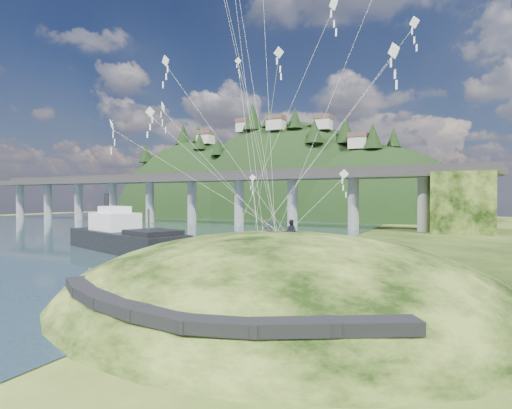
% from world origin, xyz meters
% --- Properties ---
extents(ground, '(320.00, 320.00, 0.00)m').
position_xyz_m(ground, '(0.00, 0.00, 0.00)').
color(ground, black).
rests_on(ground, ground).
extents(water, '(240.00, 240.00, 0.00)m').
position_xyz_m(water, '(-72.00, 30.00, 0.01)').
color(water, '#304C59').
rests_on(water, ground).
extents(grass_hill, '(36.00, 32.00, 13.00)m').
position_xyz_m(grass_hill, '(8.00, 2.00, -1.50)').
color(grass_hill, black).
rests_on(grass_hill, ground).
extents(footpath, '(22.29, 5.84, 0.83)m').
position_xyz_m(footpath, '(7.46, -9.74, 2.08)').
color(footpath, black).
rests_on(footpath, ground).
extents(bridge, '(160.00, 11.00, 15.00)m').
position_xyz_m(bridge, '(-26.46, 70.07, 9.70)').
color(bridge, '#2D2B2B').
rests_on(bridge, ground).
extents(far_ridge, '(153.00, 70.00, 94.50)m').
position_xyz_m(far_ridge, '(-43.58, 122.17, -7.44)').
color(far_ridge, black).
rests_on(far_ridge, ground).
extents(work_barge, '(24.45, 13.84, 8.28)m').
position_xyz_m(work_barge, '(-22.40, 17.14, 2.07)').
color(work_barge, black).
rests_on(work_barge, ground).
extents(wooden_dock, '(13.60, 4.25, 0.96)m').
position_xyz_m(wooden_dock, '(-5.48, 4.95, 0.42)').
color(wooden_dock, '#3B2018').
rests_on(wooden_dock, ground).
extents(kite_flyers, '(2.72, 0.78, 1.91)m').
position_xyz_m(kite_flyers, '(7.92, 2.81, 5.93)').
color(kite_flyers, '#23262F').
rests_on(kite_flyers, ground).
extents(kite_swarm, '(19.27, 17.49, 19.65)m').
position_xyz_m(kite_swarm, '(6.66, 0.37, 19.01)').
color(kite_swarm, white).
rests_on(kite_swarm, ground).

